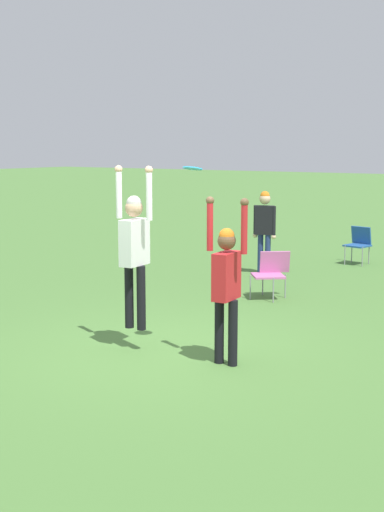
{
  "coord_description": "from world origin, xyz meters",
  "views": [
    {
      "loc": [
        5.53,
        -7.51,
        2.75
      ],
      "look_at": [
        0.31,
        0.18,
        1.3
      ],
      "focal_mm": 50.0,
      "sensor_mm": 36.0,
      "label": 1
    }
  ],
  "objects_px": {
    "camping_chair_0": "(271,271)",
    "person_spectator_near": "(264,224)",
    "person_jumping": "(134,243)",
    "person_defending": "(226,277)",
    "frisbee": "(192,168)",
    "camping_chair_2": "(359,242)"
  },
  "relations": [
    {
      "from": "person_spectator_near",
      "to": "camping_chair_2",
      "type": "bearing_deg",
      "value": 46.18
    },
    {
      "from": "camping_chair_0",
      "to": "person_spectator_near",
      "type": "distance_m",
      "value": 2.45
    },
    {
      "from": "camping_chair_2",
      "to": "camping_chair_0",
      "type": "bearing_deg",
      "value": 101.15
    },
    {
      "from": "person_defending",
      "to": "camping_chair_0",
      "type": "bearing_deg",
      "value": -165.29
    },
    {
      "from": "camping_chair_0",
      "to": "person_spectator_near",
      "type": "relative_size",
      "value": 0.48
    },
    {
      "from": "person_defending",
      "to": "camping_chair_2",
      "type": "xyz_separation_m",
      "value": [
        -1.47,
        8.34,
        -0.6
      ]
    },
    {
      "from": "person_jumping",
      "to": "person_defending",
      "type": "distance_m",
      "value": 1.4
    },
    {
      "from": "person_defending",
      "to": "camping_chair_0",
      "type": "xyz_separation_m",
      "value": [
        -1.41,
        3.86,
        -0.63
      ]
    },
    {
      "from": "person_defending",
      "to": "frisbee",
      "type": "distance_m",
      "value": 1.47
    },
    {
      "from": "person_jumping",
      "to": "person_defending",
      "type": "xyz_separation_m",
      "value": [
        1.36,
        0.13,
        -0.34
      ]
    },
    {
      "from": "person_jumping",
      "to": "frisbee",
      "type": "height_order",
      "value": "frisbee"
    },
    {
      "from": "person_defending",
      "to": "frisbee",
      "type": "height_order",
      "value": "frisbee"
    },
    {
      "from": "person_jumping",
      "to": "camping_chair_0",
      "type": "distance_m",
      "value": 4.1
    },
    {
      "from": "person_jumping",
      "to": "person_defending",
      "type": "relative_size",
      "value": 1.03
    },
    {
      "from": "frisbee",
      "to": "camping_chair_2",
      "type": "distance_m",
      "value": 8.48
    },
    {
      "from": "person_defending",
      "to": "person_spectator_near",
      "type": "height_order",
      "value": "person_defending"
    },
    {
      "from": "person_jumping",
      "to": "frisbee",
      "type": "distance_m",
      "value": 1.28
    },
    {
      "from": "person_jumping",
      "to": "person_spectator_near",
      "type": "bearing_deg",
      "value": 6.73
    },
    {
      "from": "person_jumping",
      "to": "camping_chair_2",
      "type": "bearing_deg",
      "value": -4.58
    },
    {
      "from": "person_jumping",
      "to": "person_spectator_near",
      "type": "relative_size",
      "value": 1.23
    },
    {
      "from": "person_jumping",
      "to": "frisbee",
      "type": "relative_size",
      "value": 8.49
    },
    {
      "from": "camping_chair_2",
      "to": "person_spectator_near",
      "type": "distance_m",
      "value": 2.78
    }
  ]
}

